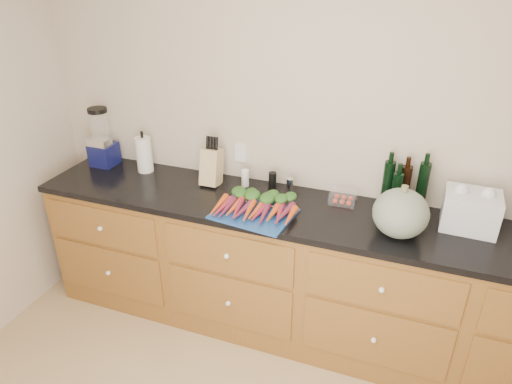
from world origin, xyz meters
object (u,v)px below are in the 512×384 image
at_px(squash, 401,213).
at_px(knife_block, 212,167).
at_px(cutting_board, 254,214).
at_px(carrots, 256,206).
at_px(paper_towel, 144,155).
at_px(tomato_box, 343,197).
at_px(blender_appliance, 102,140).

bearing_deg(squash, knife_block, 169.25).
distance_m(cutting_board, carrots, 0.05).
xyz_separation_m(paper_towel, tomato_box, (1.41, 0.01, -0.09)).
relative_size(knife_block, tomato_box, 1.52).
xyz_separation_m(cutting_board, carrots, (-0.00, 0.04, 0.03)).
height_order(carrots, blender_appliance, blender_appliance).
distance_m(carrots, squash, 0.82).
bearing_deg(tomato_box, squash, -36.93).
bearing_deg(cutting_board, blender_appliance, 166.10).
relative_size(cutting_board, carrots, 0.93).
bearing_deg(carrots, squash, 2.04).
distance_m(carrots, tomato_box, 0.55).
height_order(carrots, knife_block, knife_block).
relative_size(blender_appliance, tomato_box, 2.68).
relative_size(carrots, blender_appliance, 1.15).
bearing_deg(knife_block, tomato_box, 1.96).
height_order(cutting_board, squash, squash).
height_order(cutting_board, carrots, carrots).
xyz_separation_m(carrots, tomato_box, (0.47, 0.29, -0.00)).
bearing_deg(squash, paper_towel, 171.81).
xyz_separation_m(cutting_board, squash, (0.82, 0.07, 0.13)).
bearing_deg(tomato_box, cutting_board, -144.79).
xyz_separation_m(carrots, squash, (0.82, 0.03, 0.10)).
height_order(cutting_board, tomato_box, tomato_box).
height_order(knife_block, tomato_box, knife_block).
bearing_deg(paper_towel, cutting_board, -18.79).
bearing_deg(cutting_board, carrots, 90.00).
relative_size(squash, paper_towel, 1.19).
height_order(carrots, paper_towel, paper_towel).
xyz_separation_m(cutting_board, tomato_box, (0.47, 0.33, 0.03)).
height_order(blender_appliance, knife_block, blender_appliance).
bearing_deg(carrots, cutting_board, -90.00).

